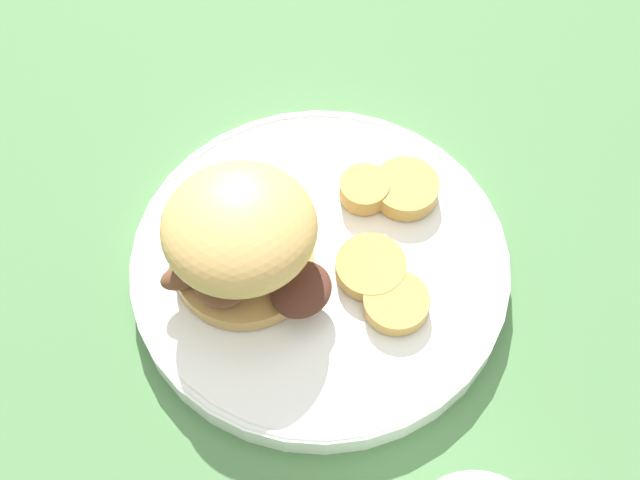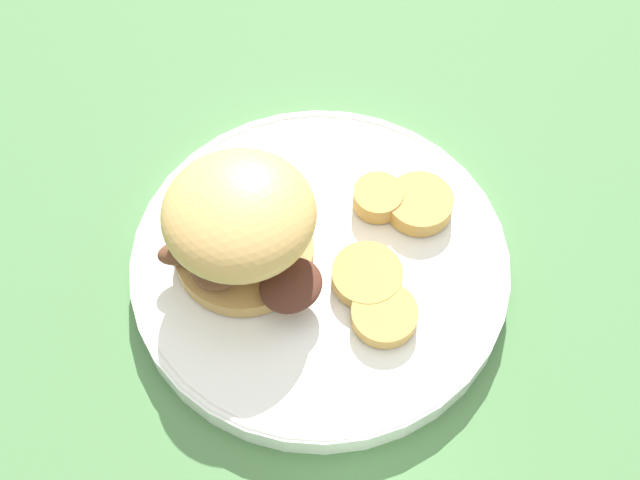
% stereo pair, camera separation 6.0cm
% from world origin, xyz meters
% --- Properties ---
extents(ground_plane, '(4.00, 4.00, 0.00)m').
position_xyz_m(ground_plane, '(0.00, 0.00, 0.00)').
color(ground_plane, '#4C7A47').
extents(dinner_plate, '(0.27, 0.27, 0.02)m').
position_xyz_m(dinner_plate, '(0.00, 0.00, 0.01)').
color(dinner_plate, white).
rests_on(dinner_plate, ground_plane).
extents(sandwich, '(0.14, 0.11, 0.08)m').
position_xyz_m(sandwich, '(0.02, 0.05, 0.06)').
color(sandwich, tan).
rests_on(sandwich, dinner_plate).
extents(potato_round_0, '(0.05, 0.05, 0.01)m').
position_xyz_m(potato_round_0, '(-0.03, -0.02, 0.03)').
color(potato_round_0, tan).
rests_on(potato_round_0, dinner_plate).
extents(potato_round_1, '(0.05, 0.05, 0.01)m').
position_xyz_m(potato_round_1, '(-0.06, -0.02, 0.03)').
color(potato_round_1, tan).
rests_on(potato_round_1, dinner_plate).
extents(potato_round_2, '(0.05, 0.05, 0.01)m').
position_xyz_m(potato_round_2, '(0.01, -0.08, 0.03)').
color(potato_round_2, tan).
rests_on(potato_round_2, dinner_plate).
extents(potato_round_3, '(0.04, 0.04, 0.02)m').
position_xyz_m(potato_round_3, '(0.02, -0.06, 0.03)').
color(potato_round_3, tan).
rests_on(potato_round_3, dinner_plate).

